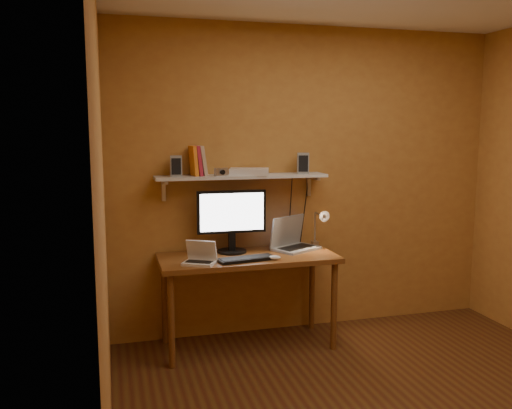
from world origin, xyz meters
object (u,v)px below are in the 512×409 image
object	(u,v)px
laptop	(292,240)
monitor	(232,218)
netbook	(200,257)
keyboard	(246,259)
speaker_right	(303,163)
wall_shelf	(242,177)
mouse	(275,258)
desk_lamp	(320,223)
desk	(248,266)
router	(249,172)
shelf_camera	(221,172)
speaker_left	(176,166)

from	to	relation	value
laptop	monitor	bearing A→B (deg)	150.70
netbook	keyboard	distance (m)	0.36
monitor	keyboard	distance (m)	0.40
netbook	speaker_right	size ratio (longest dim) A/B	1.64
netbook	keyboard	size ratio (longest dim) A/B	0.64
wall_shelf	speaker_right	xyz separation A→B (m)	(0.52, -0.01, 0.10)
mouse	desk_lamp	bearing A→B (deg)	51.83
laptop	desk	bearing A→B (deg)	169.52
mouse	router	bearing A→B (deg)	125.56
desk	shelf_camera	bearing A→B (deg)	147.18
wall_shelf	router	world-z (taller)	router
keyboard	desk_lamp	xyz separation A→B (m)	(0.71, 0.28, 0.20)
desk	laptop	xyz separation A→B (m)	(0.42, 0.14, 0.16)
shelf_camera	keyboard	bearing A→B (deg)	-63.69
wall_shelf	keyboard	size ratio (longest dim) A/B	3.20
keyboard	router	world-z (taller)	router
wall_shelf	netbook	bearing A→B (deg)	-139.47
speaker_left	laptop	bearing A→B (deg)	3.10
laptop	keyboard	world-z (taller)	laptop
netbook	laptop	bearing A→B (deg)	48.65
mouse	shelf_camera	xyz separation A→B (m)	(-0.35, 0.31, 0.64)
mouse	shelf_camera	size ratio (longest dim) A/B	0.83
monitor	netbook	distance (m)	0.49
keyboard	shelf_camera	size ratio (longest dim) A/B	3.82
monitor	router	size ratio (longest dim) A/B	1.78
keyboard	mouse	size ratio (longest dim) A/B	4.63
desk	desk_lamp	xyz separation A→B (m)	(0.66, 0.13, 0.29)
laptop	router	world-z (taller)	router
desk	router	xyz separation A→B (m)	(0.06, 0.18, 0.74)
netbook	desk_lamp	world-z (taller)	desk_lamp
monitor	laptop	world-z (taller)	monitor
wall_shelf	keyboard	xyz separation A→B (m)	(-0.05, -0.34, -0.60)
mouse	speaker_right	size ratio (longest dim) A/B	0.55
desk_lamp	router	distance (m)	0.75
monitor	router	xyz separation A→B (m)	(0.16, 0.04, 0.37)
monitor	keyboard	bearing A→B (deg)	-79.52
monitor	speaker_left	bearing A→B (deg)	174.75
mouse	wall_shelf	bearing A→B (deg)	132.92
speaker_left	shelf_camera	xyz separation A→B (m)	(0.34, -0.07, -0.05)
mouse	speaker_left	world-z (taller)	speaker_left
desk	router	distance (m)	0.76
keyboard	mouse	bearing A→B (deg)	-18.05
shelf_camera	wall_shelf	bearing A→B (deg)	21.92
laptop	speaker_right	xyz separation A→B (m)	(0.11, 0.04, 0.64)
keyboard	mouse	world-z (taller)	mouse
mouse	router	distance (m)	0.74
wall_shelf	mouse	distance (m)	0.72
speaker_right	speaker_left	bearing A→B (deg)	-164.36
desk	keyboard	distance (m)	0.19
keyboard	router	xyz separation A→B (m)	(0.11, 0.33, 0.64)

